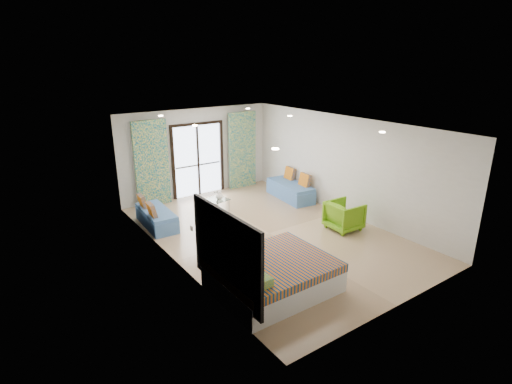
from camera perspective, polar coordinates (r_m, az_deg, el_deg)
floor at (r=9.96m, az=1.89°, el=-5.90°), size 5.00×7.50×0.01m
ceiling at (r=9.18m, az=2.07°, el=9.64°), size 5.00×7.50×0.01m
wall_back at (r=12.58m, az=-8.38°, el=5.63°), size 5.00×0.01×2.70m
wall_front at (r=7.05m, az=20.70°, el=-5.86°), size 5.00×0.01×2.70m
wall_left at (r=8.30m, az=-11.97°, el=-1.38°), size 0.01×7.50×2.70m
wall_right at (r=11.11m, az=12.36°, el=3.68°), size 0.01×7.50×2.70m
balcony_door at (r=12.57m, az=-8.30°, el=5.20°), size 1.76×0.08×2.28m
balcony_rail at (r=12.66m, az=-8.26°, el=3.85°), size 1.52×0.03×0.04m
curtain_left at (r=11.85m, az=-14.66°, el=3.92°), size 1.00×0.10×2.50m
curtain_right at (r=13.20m, az=-1.97°, el=5.98°), size 1.00×0.10×2.50m
downlight_a at (r=6.79m, az=2.79°, el=6.19°), size 0.12×0.12×0.02m
downlight_b at (r=8.76m, az=17.60°, el=8.16°), size 0.12×0.12×0.02m
downlight_c at (r=9.30m, az=-8.74°, el=9.37°), size 0.12×0.12×0.02m
downlight_d at (r=10.82m, az=4.86°, el=10.78°), size 0.12×0.12×0.02m
downlight_e at (r=11.11m, az=-13.46°, el=10.55°), size 0.12×0.12×0.02m
downlight_f at (r=12.41m, az=-1.17°, el=11.83°), size 0.12×0.12×0.02m
headboard at (r=6.73m, az=-4.36°, el=-8.66°), size 0.06×2.10×1.50m
switch_plate at (r=7.73m, az=-9.21°, el=-5.12°), size 0.02×0.10×0.10m
bed at (r=7.56m, az=2.30°, el=-11.74°), size 2.13×1.73×0.73m
daybed_left at (r=10.60m, az=-14.10°, el=-3.49°), size 0.69×1.62×0.79m
daybed_right at (r=12.35m, az=4.97°, el=0.31°), size 0.88×1.82×0.87m
coffee_table at (r=11.25m, az=-5.66°, el=-1.22°), size 0.66×0.66×0.65m
vase at (r=11.19m, az=-5.26°, el=-0.55°), size 0.27×0.27×0.20m
armchair at (r=10.29m, az=12.50°, el=-3.12°), size 0.76×0.81×0.80m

